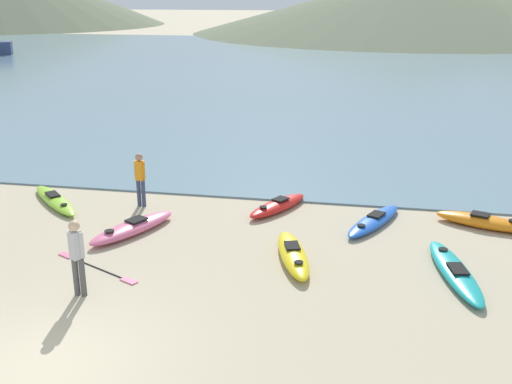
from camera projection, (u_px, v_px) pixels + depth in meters
name	position (u px, v px, depth m)	size (l,w,h in m)	color
ground_plane	(45.00, 366.00, 10.77)	(400.00, 400.00, 0.00)	tan
bay_water	(308.00, 67.00, 52.23)	(160.00, 70.00, 0.06)	slate
far_hill_midleft	(408.00, 4.00, 92.89)	(67.23, 67.23, 8.88)	#5B664C
kayak_on_sand_0	(133.00, 227.00, 16.63)	(1.94, 3.03, 0.37)	#E5668C
kayak_on_sand_1	(374.00, 221.00, 17.22)	(1.86, 3.05, 0.30)	blue
kayak_on_sand_3	(484.00, 221.00, 17.02)	(2.82, 1.61, 0.39)	orange
kayak_on_sand_4	(455.00, 271.00, 14.11)	(1.31, 3.58, 0.30)	teal
kayak_on_sand_5	(278.00, 205.00, 18.35)	(1.81, 2.62, 0.35)	red
kayak_on_sand_6	(293.00, 254.00, 14.94)	(1.44, 2.96, 0.36)	yellow
kayak_on_sand_7	(55.00, 200.00, 18.92)	(2.86, 2.82, 0.29)	#8CCC2D
person_near_foreground	(77.00, 253.00, 12.95)	(0.36, 0.31, 1.77)	#4C4C4C
person_near_waterline	(140.00, 176.00, 18.44)	(0.35, 0.23, 1.71)	#384260
loose_paddle	(96.00, 268.00, 14.56)	(2.58, 1.38, 0.03)	black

